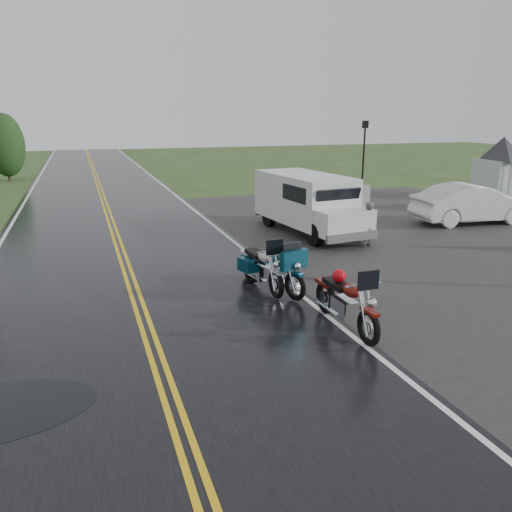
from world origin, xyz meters
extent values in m
plane|color=#2D471E|center=(0.00, 0.00, 0.00)|extent=(120.00, 120.00, 0.00)
cube|color=black|center=(0.00, 10.00, 0.02)|extent=(8.00, 100.00, 0.04)
cube|color=black|center=(11.00, 5.00, 0.01)|extent=(14.00, 24.00, 0.03)
imported|color=#505055|center=(7.81, 5.18, 0.75)|extent=(0.65, 0.57, 1.50)
imported|color=silver|center=(13.84, 7.11, 0.79)|extent=(4.93, 2.16, 1.57)
camera|label=1|loc=(-0.99, -8.85, 4.24)|focal=35.00mm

